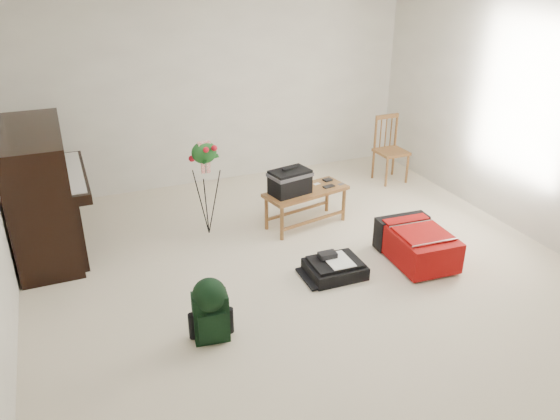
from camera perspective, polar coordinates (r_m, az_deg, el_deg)
name	(u,v)px	position (r m, az deg, el deg)	size (l,w,h in m)	color
floor	(313,281)	(5.08, 3.45, -7.38)	(5.00, 5.50, 0.01)	beige
wall_back	(220,85)	(7.01, -6.33, 12.86)	(5.00, 0.04, 2.50)	white
wall_right	(545,120)	(6.03, 25.96, 8.46)	(0.04, 5.50, 2.50)	white
piano	(43,194)	(5.84, -23.54, 1.58)	(0.71, 1.50, 1.25)	black
bench	(294,184)	(5.84, 1.48, 2.76)	(0.98, 0.55, 0.71)	brown
dining_chair	(390,150)	(7.29, 11.43, 6.19)	(0.38, 0.38, 0.86)	brown
red_suitcase	(414,242)	(5.51, 13.79, -3.24)	(0.57, 0.81, 0.33)	#9D0F06
black_duffel	(335,268)	(5.14, 5.74, -6.00)	(0.53, 0.43, 0.22)	black
green_backpack	(210,307)	(4.25, -7.29, -10.05)	(0.29, 0.27, 0.54)	black
flower_stand	(206,189)	(5.73, -7.70, 2.23)	(0.37, 0.37, 1.06)	black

